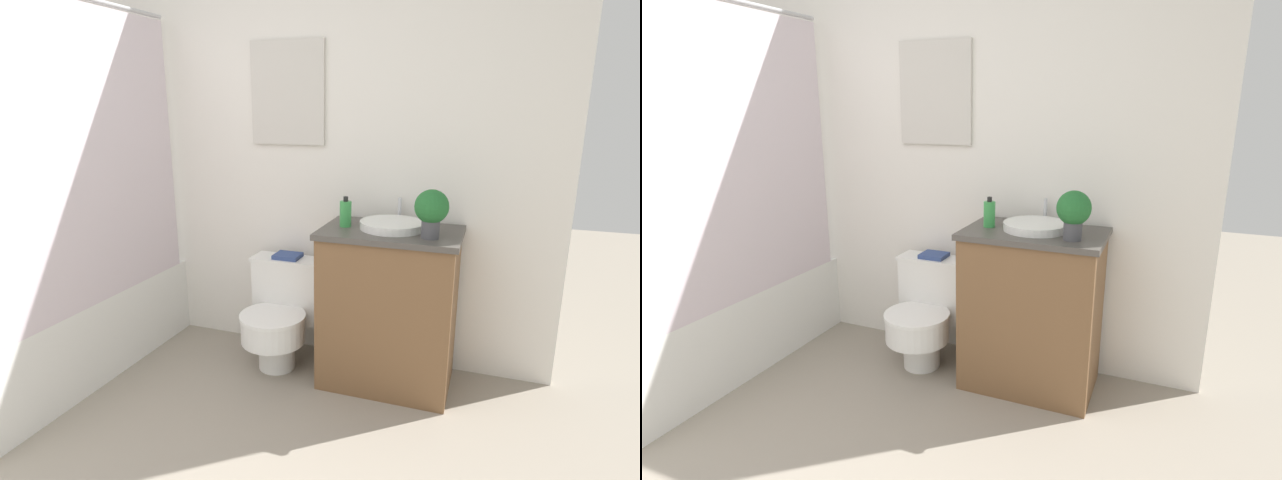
# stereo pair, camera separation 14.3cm
# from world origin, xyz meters

# --- Properties ---
(wall_back) EXTENTS (3.43, 0.07, 2.50)m
(wall_back) POSITION_xyz_m (0.00, 2.10, 1.25)
(wall_back) COLOR white
(wall_back) RESTS_ON ground_plane
(shower_area) EXTENTS (0.64, 1.55, 1.98)m
(shower_area) POSITION_xyz_m (-0.88, 1.30, 0.29)
(shower_area) COLOR white
(shower_area) RESTS_ON ground_plane
(toilet) EXTENTS (0.42, 0.50, 0.61)m
(toilet) POSITION_xyz_m (0.23, 1.83, 0.31)
(toilet) COLOR white
(toilet) RESTS_ON ground_plane
(vanity) EXTENTS (0.71, 0.47, 0.86)m
(vanity) POSITION_xyz_m (0.85, 1.83, 0.43)
(vanity) COLOR brown
(vanity) RESTS_ON ground_plane
(sink) EXTENTS (0.33, 0.37, 0.13)m
(sink) POSITION_xyz_m (0.85, 1.85, 0.88)
(sink) COLOR white
(sink) RESTS_ON vanity
(soap_bottle) EXTENTS (0.06, 0.06, 0.16)m
(soap_bottle) POSITION_xyz_m (0.61, 1.82, 0.93)
(soap_bottle) COLOR green
(soap_bottle) RESTS_ON vanity
(potted_plant) EXTENTS (0.16, 0.16, 0.24)m
(potted_plant) POSITION_xyz_m (1.06, 1.73, 1.00)
(potted_plant) COLOR #4C4C51
(potted_plant) RESTS_ON vanity
(book_on_tank) EXTENTS (0.15, 0.13, 0.02)m
(book_on_tank) POSITION_xyz_m (0.23, 1.94, 0.62)
(book_on_tank) COLOR #33477F
(book_on_tank) RESTS_ON toilet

